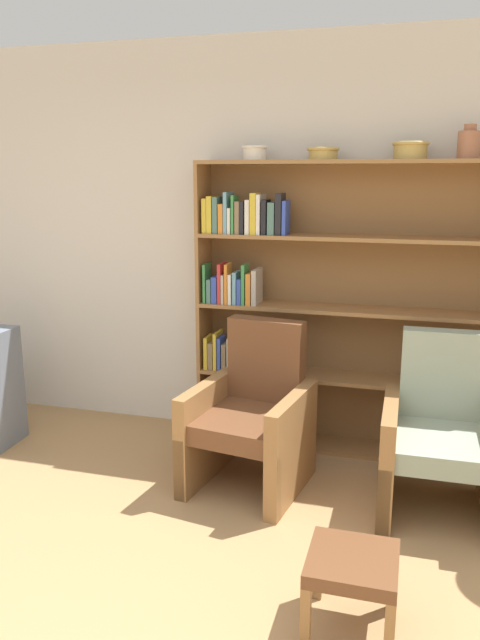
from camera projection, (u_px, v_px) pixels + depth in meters
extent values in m
cube|color=silver|center=(282.00, 245.00, 4.32)|extent=(12.00, 0.06, 2.75)
cube|color=olive|center=(204.00, 303.00, 4.37)|extent=(0.02, 0.30, 1.94)
cube|color=olive|center=(363.00, 162.00, 3.87)|extent=(2.09, 0.30, 0.02)
cube|color=olive|center=(351.00, 447.00, 4.31)|extent=(2.09, 0.30, 0.03)
cube|color=brown|center=(359.00, 308.00, 4.22)|extent=(2.09, 0.01, 1.94)
cube|color=#B2A899|center=(209.00, 419.00, 4.49)|extent=(0.03, 0.14, 0.22)
cube|color=#388C47|center=(214.00, 416.00, 4.49)|extent=(0.02, 0.17, 0.25)
cube|color=#994C99|center=(219.00, 421.00, 4.48)|extent=(0.04, 0.16, 0.19)
cube|color=red|center=(225.00, 418.00, 4.48)|extent=(0.02, 0.18, 0.23)
cube|color=red|center=(229.00, 421.00, 4.48)|extent=(0.02, 0.20, 0.18)
cube|color=#669EB2|center=(232.00, 423.00, 4.47)|extent=(0.02, 0.17, 0.17)
cube|color=#334CB2|center=(237.00, 422.00, 4.47)|extent=(0.04, 0.19, 0.19)
cube|color=black|center=(243.00, 418.00, 4.44)|extent=(0.03, 0.19, 0.27)
cube|color=#994C99|center=(247.00, 424.00, 4.42)|extent=(0.03, 0.15, 0.20)
cube|color=red|center=(253.00, 423.00, 4.42)|extent=(0.03, 0.17, 0.21)
cube|color=#4C756B|center=(257.00, 424.00, 4.40)|extent=(0.03, 0.15, 0.21)
cube|color=#B2A899|center=(263.00, 425.00, 4.40)|extent=(0.04, 0.17, 0.20)
cube|color=#994C99|center=(270.00, 422.00, 4.39)|extent=(0.04, 0.18, 0.24)
cube|color=gold|center=(276.00, 423.00, 4.38)|extent=(0.03, 0.18, 0.25)
cube|color=olive|center=(354.00, 379.00, 4.19)|extent=(2.09, 0.30, 0.02)
cube|color=gold|center=(208.00, 352.00, 4.38)|extent=(0.02, 0.15, 0.23)
cube|color=#7F6B4C|center=(212.00, 355.00, 4.36)|extent=(0.03, 0.13, 0.19)
cube|color=gold|center=(218.00, 349.00, 4.37)|extent=(0.02, 0.18, 0.26)
cube|color=#334CB2|center=(221.00, 353.00, 4.35)|extent=(0.02, 0.14, 0.23)
cube|color=#7F6B4C|center=(226.00, 356.00, 4.34)|extent=(0.03, 0.13, 0.19)
cube|color=white|center=(232.00, 353.00, 4.34)|extent=(0.03, 0.17, 0.23)
cube|color=orange|center=(237.00, 353.00, 4.33)|extent=(0.04, 0.16, 0.23)
cube|color=#4C756B|center=(243.00, 355.00, 4.33)|extent=(0.03, 0.18, 0.21)
cube|color=#B2A899|center=(248.00, 351.00, 4.29)|extent=(0.02, 0.13, 0.28)
cube|color=#B2A899|center=(253.00, 358.00, 4.32)|extent=(0.03, 0.19, 0.18)
cube|color=#334CB2|center=(257.00, 355.00, 4.27)|extent=(0.04, 0.13, 0.24)
cube|color=olive|center=(357.00, 310.00, 4.09)|extent=(2.09, 0.30, 0.02)
cube|color=#388C47|center=(207.00, 283.00, 4.26)|extent=(0.02, 0.14, 0.26)
cube|color=#4C756B|center=(212.00, 290.00, 4.28)|extent=(0.03, 0.18, 0.16)
cube|color=#334CB2|center=(217.00, 289.00, 4.27)|extent=(0.04, 0.17, 0.18)
cube|color=red|center=(222.00, 283.00, 4.25)|extent=(0.02, 0.16, 0.27)
cube|color=#B2A899|center=(225.00, 288.00, 4.24)|extent=(0.02, 0.15, 0.20)
cube|color=orange|center=(228.00, 283.00, 4.22)|extent=(0.02, 0.13, 0.27)
cube|color=white|center=(232.00, 289.00, 4.22)|extent=(0.02, 0.12, 0.20)
cube|color=#669EB2|center=(237.00, 287.00, 4.22)|extent=(0.02, 0.15, 0.22)
cube|color=#334CB2|center=(242.00, 290.00, 4.23)|extent=(0.03, 0.19, 0.18)
cube|color=#388C47|center=(245.00, 284.00, 4.19)|extent=(0.02, 0.13, 0.27)
cube|color=orange|center=(250.00, 288.00, 4.19)|extent=(0.03, 0.15, 0.21)
cube|color=#B2A899|center=(257.00, 286.00, 4.20)|extent=(0.03, 0.20, 0.24)
cube|color=olive|center=(360.00, 238.00, 3.98)|extent=(2.09, 0.30, 0.02)
cube|color=gold|center=(208.00, 216.00, 4.17)|extent=(0.03, 0.17, 0.23)
cube|color=gold|center=(213.00, 214.00, 4.17)|extent=(0.04, 0.19, 0.24)
cube|color=#4C756B|center=(218.00, 215.00, 4.14)|extent=(0.03, 0.15, 0.24)
cube|color=orange|center=(224.00, 218.00, 4.14)|extent=(0.03, 0.16, 0.19)
cube|color=#669EB2|center=(229.00, 213.00, 4.14)|extent=(0.02, 0.19, 0.27)
cube|color=white|center=(232.00, 220.00, 4.14)|extent=(0.02, 0.17, 0.17)
cube|color=#388C47|center=(235.00, 215.00, 4.10)|extent=(0.02, 0.13, 0.25)
cube|color=#7F6B4C|center=(240.00, 217.00, 4.12)|extent=(0.03, 0.18, 0.21)
cube|color=black|center=(244.00, 217.00, 4.10)|extent=(0.03, 0.15, 0.21)
cube|color=white|center=(250.00, 217.00, 4.09)|extent=(0.03, 0.17, 0.22)
cube|color=gold|center=(255.00, 214.00, 4.06)|extent=(0.04, 0.14, 0.27)
cube|color=white|center=(261.00, 214.00, 4.08)|extent=(0.02, 0.19, 0.26)
cube|color=black|center=(266.00, 217.00, 4.06)|extent=(0.03, 0.15, 0.22)
cube|color=#4C756B|center=(273.00, 218.00, 4.05)|extent=(0.04, 0.16, 0.21)
cube|color=black|center=(280.00, 214.00, 4.03)|extent=(0.04, 0.15, 0.27)
cube|color=#334CB2|center=(286.00, 218.00, 4.03)|extent=(0.02, 0.16, 0.22)
cylinder|color=silver|center=(255.00, 153.00, 4.04)|extent=(0.15, 0.15, 0.09)
torus|color=silver|center=(255.00, 147.00, 4.03)|extent=(0.17, 0.17, 0.02)
cylinder|color=tan|center=(323.00, 154.00, 3.92)|extent=(0.18, 0.18, 0.07)
torus|color=tan|center=(323.00, 149.00, 3.92)|extent=(0.20, 0.20, 0.02)
cylinder|color=tan|center=(410.00, 151.00, 3.78)|extent=(0.20, 0.20, 0.10)
torus|color=tan|center=(411.00, 144.00, 3.77)|extent=(0.22, 0.22, 0.02)
cylinder|color=#A36647|center=(469.00, 145.00, 3.69)|extent=(0.13, 0.13, 0.16)
cylinder|color=#A36647|center=(470.00, 128.00, 3.66)|extent=(0.07, 0.07, 0.04)
cube|color=olive|center=(273.00, 489.00, 3.37)|extent=(0.08, 0.08, 0.38)
cube|color=olive|center=(181.00, 469.00, 3.60)|extent=(0.08, 0.08, 0.38)
cube|color=olive|center=(309.00, 446.00, 3.91)|extent=(0.08, 0.08, 0.38)
cube|color=olive|center=(227.00, 431.00, 4.14)|extent=(0.08, 0.08, 0.38)
cube|color=brown|center=(248.00, 423.00, 3.71)|extent=(0.57, 0.71, 0.12)
cube|color=brown|center=(266.00, 362.00, 3.89)|extent=(0.49, 0.19, 0.54)
cube|color=olive|center=(292.00, 447.00, 3.62)|extent=(0.18, 0.68, 0.62)
cube|color=olive|center=(206.00, 431.00, 3.84)|extent=(0.18, 0.68, 0.62)
cube|color=olive|center=(384.00, 501.00, 3.25)|extent=(0.07, 0.07, 0.38)
cube|color=olive|center=(388.00, 452.00, 3.83)|extent=(0.07, 0.07, 0.38)
cube|color=gray|center=(441.00, 444.00, 3.42)|extent=(0.49, 0.64, 0.12)
cube|color=gray|center=(443.00, 376.00, 3.61)|extent=(0.48, 0.12, 0.54)
cube|color=olive|center=(388.00, 455.00, 3.51)|extent=(0.09, 0.68, 0.62)
cube|color=olive|center=(318.00, 569.00, 2.77)|extent=(0.04, 0.04, 0.28)
cube|color=olive|center=(393.00, 582.00, 2.68)|extent=(0.04, 0.04, 0.28)
cube|color=olive|center=(305.00, 618.00, 2.47)|extent=(0.04, 0.04, 0.28)
cube|color=olive|center=(389.00, 634.00, 2.38)|extent=(0.04, 0.04, 0.28)
cube|color=brown|center=(353.00, 563.00, 2.54)|extent=(0.36, 0.36, 0.06)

